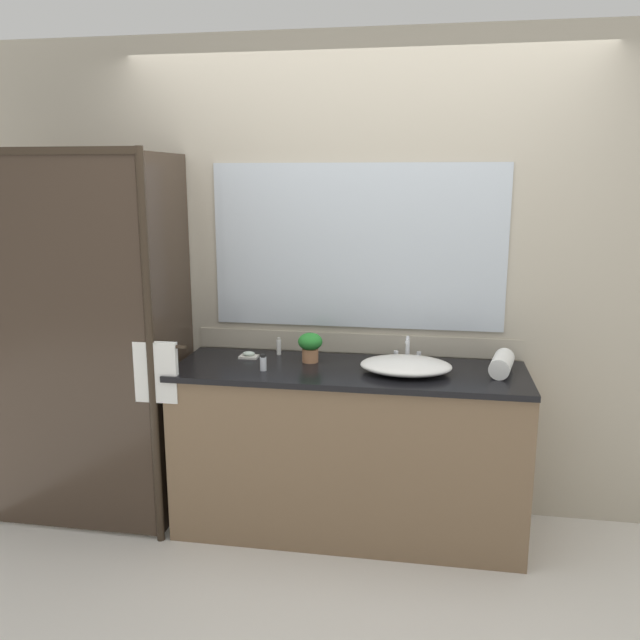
# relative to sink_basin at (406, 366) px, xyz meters

# --- Properties ---
(ground_plane) EXTENTS (8.00, 8.00, 0.00)m
(ground_plane) POSITION_rel_sink_basin_xyz_m (-0.29, 0.02, -0.94)
(ground_plane) COLOR silver
(wall_back_with_mirror) EXTENTS (4.40, 0.06, 2.60)m
(wall_back_with_mirror) POSITION_rel_sink_basin_xyz_m (-0.29, 0.36, 0.37)
(wall_back_with_mirror) COLOR #B2A893
(wall_back_with_mirror) RESTS_ON ground_plane
(vanity_cabinet) EXTENTS (1.80, 0.58, 0.90)m
(vanity_cabinet) POSITION_rel_sink_basin_xyz_m (-0.29, 0.03, -0.49)
(vanity_cabinet) COLOR brown
(vanity_cabinet) RESTS_ON ground_plane
(shower_enclosure) EXTENTS (1.20, 0.59, 2.00)m
(shower_enclosure) POSITION_rel_sink_basin_xyz_m (-1.57, -0.17, 0.09)
(shower_enclosure) COLOR #2D2319
(shower_enclosure) RESTS_ON ground_plane
(sink_basin) EXTENTS (0.46, 0.34, 0.07)m
(sink_basin) POSITION_rel_sink_basin_xyz_m (0.00, 0.00, 0.00)
(sink_basin) COLOR white
(sink_basin) RESTS_ON vanity_cabinet
(faucet) EXTENTS (0.17, 0.13, 0.14)m
(faucet) POSITION_rel_sink_basin_xyz_m (0.00, 0.19, 0.01)
(faucet) COLOR silver
(faucet) RESTS_ON vanity_cabinet
(potted_plant) EXTENTS (0.13, 0.13, 0.16)m
(potted_plant) POSITION_rel_sink_basin_xyz_m (-0.51, 0.11, 0.06)
(potted_plant) COLOR #B77A51
(potted_plant) RESTS_ON vanity_cabinet
(soap_dish) EXTENTS (0.10, 0.07, 0.04)m
(soap_dish) POSITION_rel_sink_basin_xyz_m (-0.85, 0.13, -0.02)
(soap_dish) COLOR silver
(soap_dish) RESTS_ON vanity_cabinet
(amenity_bottle_body_wash) EXTENTS (0.03, 0.03, 0.10)m
(amenity_bottle_body_wash) POSITION_rel_sink_basin_xyz_m (-0.70, 0.23, 0.01)
(amenity_bottle_body_wash) COLOR white
(amenity_bottle_body_wash) RESTS_ON vanity_cabinet
(amenity_bottle_shampoo) EXTENTS (0.03, 0.03, 0.08)m
(amenity_bottle_shampoo) POSITION_rel_sink_basin_xyz_m (-0.71, -0.08, 0.00)
(amenity_bottle_shampoo) COLOR silver
(amenity_bottle_shampoo) RESTS_ON vanity_cabinet
(rolled_towel_near_edge) EXTENTS (0.15, 0.26, 0.10)m
(rolled_towel_near_edge) POSITION_rel_sink_basin_xyz_m (0.47, 0.06, 0.01)
(rolled_towel_near_edge) COLOR white
(rolled_towel_near_edge) RESTS_ON vanity_cabinet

